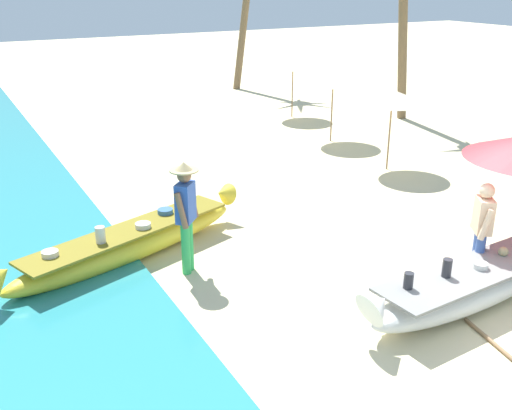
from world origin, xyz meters
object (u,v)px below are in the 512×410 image
person_vendor_hatted (186,210)px  boat_white_foreground (470,286)px  boat_yellow_midground (130,243)px  person_tourist_customer (482,228)px

person_vendor_hatted → boat_white_foreground: bearing=-42.6°
boat_white_foreground → person_vendor_hatted: bearing=137.4°
boat_yellow_midground → person_tourist_customer: (4.37, -3.27, 0.61)m
person_vendor_hatted → boat_yellow_midground: bearing=128.1°
boat_yellow_midground → person_vendor_hatted: size_ratio=2.55×
boat_white_foreground → person_tourist_customer: bearing=36.4°
boat_yellow_midground → person_tourist_customer: bearing=-36.8°
boat_yellow_midground → person_vendor_hatted: 1.32m
boat_white_foreground → person_vendor_hatted: (-3.10, 2.86, 0.74)m
boat_white_foreground → person_vendor_hatted: size_ratio=2.25×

